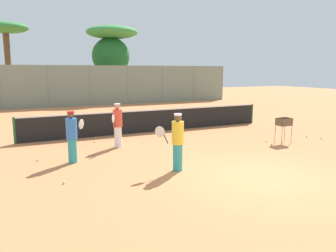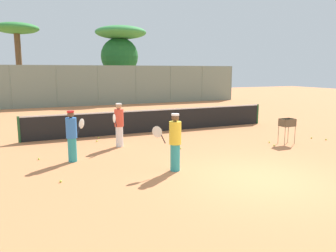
{
  "view_description": "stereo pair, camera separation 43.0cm",
  "coord_description": "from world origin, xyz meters",
  "px_view_note": "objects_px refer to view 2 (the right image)",
  "views": [
    {
      "loc": [
        -6.07,
        -6.51,
        2.89
      ],
      "look_at": [
        -1.22,
        3.46,
        1.0
      ],
      "focal_mm": 35.0,
      "sensor_mm": 36.0,
      "label": 1
    },
    {
      "loc": [
        -5.68,
        -6.69,
        2.89
      ],
      "look_at": [
        -1.22,
        3.46,
        1.0
      ],
      "focal_mm": 35.0,
      "sensor_mm": 36.0,
      "label": 2
    }
  ],
  "objects_px": {
    "player_red_cap": "(72,135)",
    "ball_cart": "(287,125)",
    "tennis_net": "(156,120)",
    "player_yellow_shirt": "(119,124)",
    "player_white_outfit": "(175,141)",
    "parked_car": "(104,94)"
  },
  "relations": [
    {
      "from": "tennis_net",
      "to": "parked_car",
      "type": "height_order",
      "value": "parked_car"
    },
    {
      "from": "player_red_cap",
      "to": "parked_car",
      "type": "bearing_deg",
      "value": 30.65
    },
    {
      "from": "tennis_net",
      "to": "ball_cart",
      "type": "bearing_deg",
      "value": -50.53
    },
    {
      "from": "player_white_outfit",
      "to": "player_red_cap",
      "type": "relative_size",
      "value": 1.02
    },
    {
      "from": "player_white_outfit",
      "to": "player_red_cap",
      "type": "distance_m",
      "value": 3.39
    },
    {
      "from": "player_white_outfit",
      "to": "player_yellow_shirt",
      "type": "height_order",
      "value": "player_white_outfit"
    },
    {
      "from": "tennis_net",
      "to": "player_red_cap",
      "type": "height_order",
      "value": "player_red_cap"
    },
    {
      "from": "tennis_net",
      "to": "parked_car",
      "type": "bearing_deg",
      "value": 85.38
    },
    {
      "from": "tennis_net",
      "to": "player_white_outfit",
      "type": "bearing_deg",
      "value": -106.83
    },
    {
      "from": "tennis_net",
      "to": "player_white_outfit",
      "type": "relative_size",
      "value": 7.18
    },
    {
      "from": "player_white_outfit",
      "to": "tennis_net",
      "type": "bearing_deg",
      "value": -97.82
    },
    {
      "from": "player_yellow_shirt",
      "to": "parked_car",
      "type": "bearing_deg",
      "value": -157.14
    },
    {
      "from": "ball_cart",
      "to": "player_yellow_shirt",
      "type": "bearing_deg",
      "value": 160.46
    },
    {
      "from": "player_red_cap",
      "to": "parked_car",
      "type": "relative_size",
      "value": 0.39
    },
    {
      "from": "player_red_cap",
      "to": "ball_cart",
      "type": "distance_m",
      "value": 8.14
    },
    {
      "from": "tennis_net",
      "to": "parked_car",
      "type": "relative_size",
      "value": 2.86
    },
    {
      "from": "player_red_cap",
      "to": "player_yellow_shirt",
      "type": "bearing_deg",
      "value": -7.65
    },
    {
      "from": "player_yellow_shirt",
      "to": "parked_car",
      "type": "xyz_separation_m",
      "value": [
        3.82,
        19.24,
        -0.21
      ]
    },
    {
      "from": "player_white_outfit",
      "to": "ball_cart",
      "type": "distance_m",
      "value": 5.7
    },
    {
      "from": "tennis_net",
      "to": "player_yellow_shirt",
      "type": "distance_m",
      "value": 3.4
    },
    {
      "from": "tennis_net",
      "to": "ball_cart",
      "type": "height_order",
      "value": "tennis_net"
    },
    {
      "from": "tennis_net",
      "to": "ball_cart",
      "type": "xyz_separation_m",
      "value": [
        3.73,
        -4.53,
        0.22
      ]
    }
  ]
}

